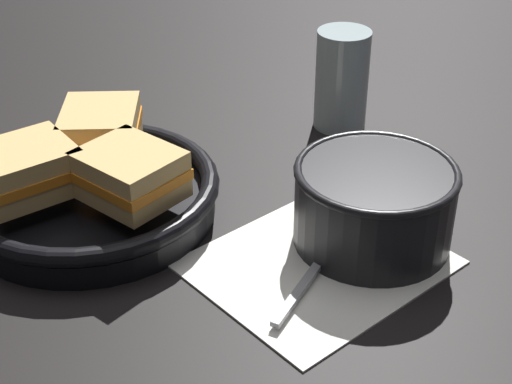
% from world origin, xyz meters
% --- Properties ---
extents(ground_plane, '(4.00, 4.00, 0.00)m').
position_xyz_m(ground_plane, '(0.00, 0.00, 0.00)').
color(ground_plane, black).
extents(napkin, '(0.22, 0.19, 0.00)m').
position_xyz_m(napkin, '(-0.00, -0.03, 0.00)').
color(napkin, white).
rests_on(napkin, ground_plane).
extents(soup_bowl, '(0.15, 0.15, 0.08)m').
position_xyz_m(soup_bowl, '(0.06, -0.03, 0.05)').
color(soup_bowl, black).
rests_on(soup_bowl, ground_plane).
extents(spoon, '(0.17, 0.09, 0.01)m').
position_xyz_m(spoon, '(0.02, -0.02, 0.01)').
color(spoon, '#9E9EA3').
rests_on(spoon, napkin).
extents(skillet, '(0.25, 0.35, 0.04)m').
position_xyz_m(skillet, '(-0.12, 0.18, 0.02)').
color(skillet, black).
rests_on(skillet, ground_plane).
extents(sandwich_near_left, '(0.09, 0.08, 0.05)m').
position_xyz_m(sandwich_near_left, '(-0.17, 0.19, 0.06)').
color(sandwich_near_left, '#DBB26B').
rests_on(sandwich_near_left, skillet).
extents(sandwich_near_right, '(0.09, 0.10, 0.05)m').
position_xyz_m(sandwich_near_right, '(-0.10, 0.12, 0.06)').
color(sandwich_near_right, '#DBB26B').
rests_on(sandwich_near_right, skillet).
extents(sandwich_far_left, '(0.11, 0.12, 0.05)m').
position_xyz_m(sandwich_far_left, '(-0.08, 0.22, 0.06)').
color(sandwich_far_left, '#DBB26B').
rests_on(sandwich_far_left, skillet).
extents(drinking_glass, '(0.06, 0.06, 0.12)m').
position_xyz_m(drinking_glass, '(0.21, 0.16, 0.06)').
color(drinking_glass, silver).
rests_on(drinking_glass, ground_plane).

